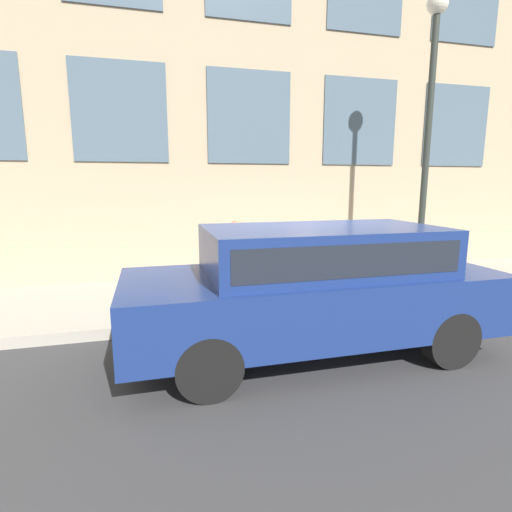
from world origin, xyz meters
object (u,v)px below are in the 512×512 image
at_px(person, 237,254).
at_px(street_lamp, 430,112).
at_px(fire_hydrant, 275,284).
at_px(parked_truck_navy_near, 316,282).

xyz_separation_m(person, street_lamp, (0.08, -3.62, 2.43)).
distance_m(fire_hydrant, person, 0.82).
relative_size(fire_hydrant, street_lamp, 0.14).
relative_size(person, street_lamp, 0.27).
height_order(fire_hydrant, parked_truck_navy_near, parked_truck_navy_near).
relative_size(fire_hydrant, person, 0.52).
bearing_deg(fire_hydrant, person, 57.80).
bearing_deg(fire_hydrant, parked_truck_navy_near, -178.17).
xyz_separation_m(fire_hydrant, street_lamp, (0.43, -3.05, 2.91)).
bearing_deg(street_lamp, fire_hydrant, 98.09).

